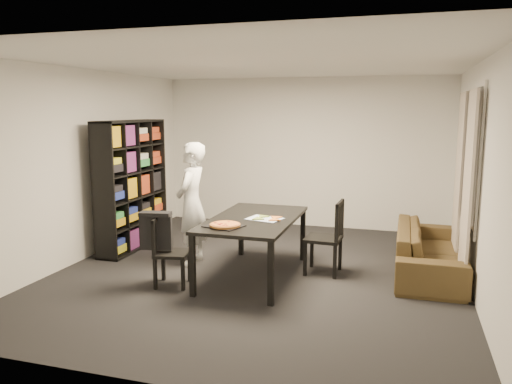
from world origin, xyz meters
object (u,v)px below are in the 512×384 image
(chair_right, at_px, (331,232))
(baking_tray, at_px, (224,226))
(person, at_px, (192,204))
(pepperoni_pizza, at_px, (225,225))
(chair_left, at_px, (166,247))
(bookshelf, at_px, (132,185))
(dining_table, at_px, (254,223))
(sofa, at_px, (429,250))

(chair_right, xyz_separation_m, baking_tray, (-1.08, -0.92, 0.22))
(person, relative_size, pepperoni_pizza, 4.67)
(chair_left, bearing_deg, pepperoni_pizza, -97.84)
(chair_right, height_order, baking_tray, chair_right)
(chair_right, bearing_deg, bookshelf, -94.61)
(dining_table, bearing_deg, sofa, 20.34)
(bookshelf, distance_m, pepperoni_pizza, 2.37)
(chair_right, distance_m, sofa, 1.28)
(chair_right, relative_size, person, 0.57)
(dining_table, relative_size, pepperoni_pizza, 5.11)
(chair_right, bearing_deg, baking_tray, -46.95)
(person, distance_m, sofa, 3.12)
(pepperoni_pizza, bearing_deg, bookshelf, 146.02)
(dining_table, bearing_deg, person, 163.36)
(person, bearing_deg, baking_tray, 39.91)
(person, bearing_deg, chair_left, 0.61)
(dining_table, relative_size, sofa, 0.88)
(dining_table, distance_m, chair_right, 0.98)
(chair_left, bearing_deg, bookshelf, 31.34)
(dining_table, height_order, sofa, dining_table)
(person, xyz_separation_m, pepperoni_pizza, (0.78, -0.84, -0.04))
(bookshelf, bearing_deg, pepperoni_pizza, -33.98)
(dining_table, height_order, person, person)
(person, height_order, pepperoni_pizza, person)
(baking_tray, bearing_deg, pepperoni_pizza, -39.37)
(bookshelf, bearing_deg, sofa, 0.17)
(bookshelf, distance_m, baking_tray, 2.34)
(pepperoni_pizza, height_order, sofa, pepperoni_pizza)
(person, distance_m, pepperoni_pizza, 1.15)
(chair_right, bearing_deg, dining_table, -64.24)
(pepperoni_pizza, bearing_deg, baking_tray, 140.63)
(dining_table, bearing_deg, baking_tray, -109.26)
(bookshelf, height_order, person, bookshelf)
(pepperoni_pizza, distance_m, sofa, 2.66)
(bookshelf, xyz_separation_m, chair_left, (1.23, -1.36, -0.48))
(baking_tray, bearing_deg, sofa, 29.99)
(bookshelf, relative_size, sofa, 0.94)
(bookshelf, height_order, chair_left, bookshelf)
(dining_table, xyz_separation_m, sofa, (2.09, 0.77, -0.38))
(chair_left, relative_size, baking_tray, 2.04)
(dining_table, xyz_separation_m, person, (-0.95, 0.28, 0.14))
(chair_right, bearing_deg, sofa, 110.72)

